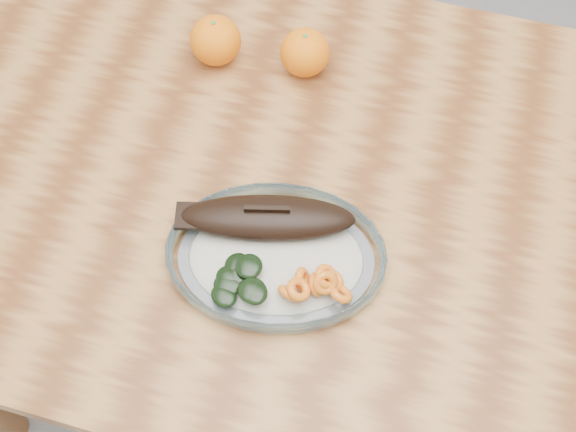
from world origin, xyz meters
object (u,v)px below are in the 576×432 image
at_px(dining_table, 292,215).
at_px(orange_left, 216,40).
at_px(plated_meal, 275,254).
at_px(orange_right, 305,52).

distance_m(dining_table, orange_left, 0.29).
relative_size(plated_meal, orange_left, 7.81).
xyz_separation_m(dining_table, plated_meal, (0.01, -0.12, 0.12)).
height_order(plated_meal, orange_right, plated_meal).
height_order(orange_left, orange_right, orange_left).
relative_size(plated_meal, orange_right, 8.11).
bearing_deg(orange_right, orange_left, -173.97).
height_order(plated_meal, orange_left, same).
bearing_deg(dining_table, orange_right, 100.22).
bearing_deg(plated_meal, orange_right, 86.90).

